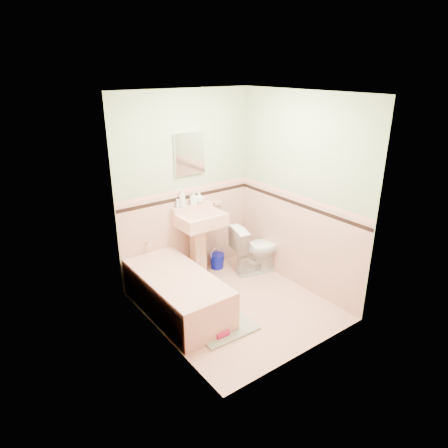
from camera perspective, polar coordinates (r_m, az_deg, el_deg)
floor at (r=5.05m, az=1.72°, el=-11.47°), size 2.20×2.20×0.00m
ceiling at (r=4.24m, az=2.11°, el=18.16°), size 2.20×2.20×0.00m
wall_back at (r=5.35m, az=-5.42°, el=5.20°), size 2.50×0.00×2.50m
wall_front at (r=3.75m, az=12.33°, el=-2.58°), size 2.50×0.00×2.50m
wall_left at (r=3.99m, az=-9.50°, el=-0.86°), size 0.00×2.50×2.50m
wall_right at (r=5.14m, az=10.73°, el=4.20°), size 0.00×2.50×2.50m
wainscot_back at (r=5.56m, az=-5.12°, el=-1.27°), size 2.00×0.00×2.00m
wainscot_front at (r=4.06m, az=11.47°, el=-10.92°), size 2.00×0.00×2.00m
wainscot_left at (r=4.28m, az=-8.82°, el=-8.90°), size 0.00×2.20×2.20m
wainscot_right at (r=5.35m, az=10.16°, el=-2.47°), size 0.00×2.20×2.20m
accent_back at (r=5.38m, az=-5.27°, el=3.83°), size 2.00×0.00×2.00m
accent_front at (r=3.81m, az=11.97°, el=-4.27°), size 2.00×0.00×2.00m
accent_left at (r=4.05m, az=-9.16°, el=-2.51°), size 0.00×2.20×2.20m
accent_right at (r=5.16m, az=10.49°, el=2.79°), size 0.00×2.20×2.20m
cap_back at (r=5.35m, az=-5.31°, el=4.85°), size 2.00×0.00×2.00m
cap_front at (r=3.77m, az=12.09°, el=-2.90°), size 2.00×0.00×2.00m
cap_left at (r=4.01m, az=-9.24°, el=-1.20°), size 0.00×2.20×2.20m
cap_right at (r=5.13m, az=10.57°, el=3.85°), size 0.00×2.20×2.20m
bathtub at (r=4.86m, az=-6.65°, el=-9.87°), size 0.70×1.50×0.45m
tub_faucet at (r=5.25m, az=-10.79°, el=-2.66°), size 0.04×0.12×0.04m
sink at (r=5.46m, az=-3.38°, el=-3.12°), size 0.60×0.50×0.95m
sink_faucet at (r=5.39m, az=-4.30°, el=1.99°), size 0.02×0.02×0.10m
medicine_cabinet at (r=5.24m, az=-4.95°, el=9.94°), size 0.44×0.04×0.54m
soap_dish at (r=5.65m, az=-1.03°, el=3.01°), size 0.13×0.07×0.04m
soap_bottle_left at (r=5.29m, az=-5.99°, el=3.64°), size 0.11×0.11×0.24m
soap_bottle_mid at (r=5.38m, az=-4.41°, el=3.72°), size 0.11×0.11×0.19m
soap_bottle_right at (r=5.43m, az=-3.59°, el=3.79°), size 0.14×0.14×0.17m
tube at (r=5.27m, az=-6.62°, el=2.88°), size 0.05×0.05×0.12m
toilet at (r=5.67m, az=4.58°, el=-3.49°), size 0.77×0.55×0.71m
bucket at (r=5.85m, az=-0.98°, el=-5.29°), size 0.27×0.27×0.22m
bath_mat at (r=4.63m, az=0.24°, el=-14.64°), size 0.68×0.46×0.03m
shoe at (r=4.49m, az=-0.28°, el=-15.30°), size 0.16×0.07×0.06m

